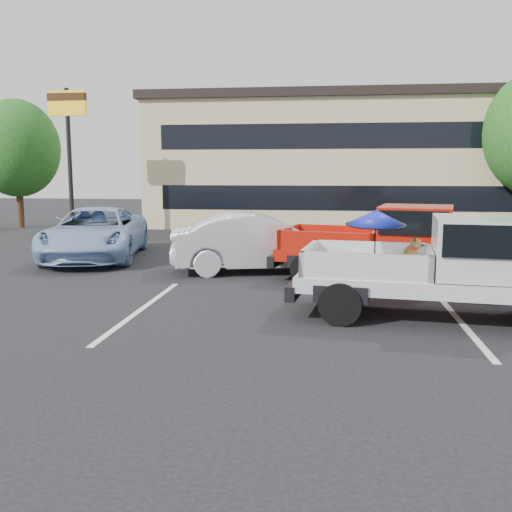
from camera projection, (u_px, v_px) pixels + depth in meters
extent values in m
plane|color=black|center=(287.00, 345.00, 8.86)|extent=(90.00, 90.00, 0.00)
cube|color=silver|center=(142.00, 309.00, 11.19)|extent=(0.12, 5.00, 0.01)
cube|color=silver|center=(458.00, 319.00, 10.44)|extent=(0.12, 5.00, 0.01)
cube|color=#CCB388|center=(358.00, 165.00, 28.76)|extent=(20.00, 8.00, 6.00)
cube|color=black|center=(359.00, 102.00, 28.30)|extent=(20.40, 8.40, 0.40)
cube|color=black|center=(361.00, 198.00, 25.08)|extent=(18.00, 0.08, 1.10)
cube|color=black|center=(363.00, 136.00, 24.68)|extent=(18.00, 0.08, 1.10)
cylinder|color=black|center=(70.00, 163.00, 23.40)|extent=(0.18, 0.18, 6.00)
cube|color=yellow|center=(67.00, 103.00, 23.05)|extent=(1.60, 0.18, 1.00)
cube|color=#381E0C|center=(67.00, 97.00, 23.01)|extent=(1.60, 0.22, 0.30)
cylinder|color=#332114|center=(20.00, 202.00, 27.11)|extent=(0.32, 0.32, 2.42)
ellipsoid|color=#1B4A15|center=(17.00, 148.00, 26.74)|extent=(3.96, 3.96, 4.55)
cylinder|color=#332114|center=(428.00, 194.00, 31.43)|extent=(0.32, 0.32, 2.86)
ellipsoid|color=#1B4A15|center=(430.00, 139.00, 30.99)|extent=(4.68, 4.68, 5.38)
cylinder|color=black|center=(340.00, 304.00, 9.98)|extent=(0.79, 0.37, 0.76)
cylinder|color=black|center=(350.00, 284.00, 11.74)|extent=(0.79, 0.37, 0.76)
cube|color=silver|center=(448.00, 283.00, 10.37)|extent=(5.58, 2.56, 0.28)
cube|color=black|center=(299.00, 285.00, 11.06)|extent=(0.42, 1.97, 0.28)
cube|color=silver|center=(482.00, 247.00, 10.13)|extent=(1.86, 2.03, 1.05)
cube|color=black|center=(483.00, 236.00, 10.10)|extent=(1.72, 2.11, 0.55)
cube|color=black|center=(367.00, 276.00, 10.71)|extent=(2.51, 2.10, 0.10)
cube|color=silver|center=(370.00, 254.00, 11.50)|extent=(2.30, 0.38, 0.50)
cube|color=silver|center=(365.00, 268.00, 9.83)|extent=(2.30, 0.38, 0.50)
cube|color=silver|center=(309.00, 258.00, 10.93)|extent=(0.32, 1.84, 0.50)
cube|color=silver|center=(429.00, 263.00, 10.40)|extent=(0.32, 1.84, 0.50)
ellipsoid|color=brown|center=(402.00, 265.00, 10.73)|extent=(0.49, 0.42, 0.30)
cylinder|color=brown|center=(415.00, 268.00, 10.60)|extent=(0.07, 0.07, 0.22)
cylinder|color=brown|center=(415.00, 267.00, 10.74)|extent=(0.07, 0.07, 0.22)
ellipsoid|color=brown|center=(411.00, 256.00, 10.66)|extent=(0.31, 0.29, 0.40)
cylinder|color=red|center=(412.00, 249.00, 10.64)|extent=(0.20, 0.20, 0.04)
sphere|color=brown|center=(416.00, 244.00, 10.61)|extent=(0.21, 0.21, 0.21)
cone|color=black|center=(423.00, 245.00, 10.58)|extent=(0.16, 0.12, 0.10)
cone|color=black|center=(415.00, 238.00, 10.54)|extent=(0.07, 0.07, 0.11)
cone|color=black|center=(415.00, 238.00, 10.65)|extent=(0.07, 0.07, 0.11)
cylinder|color=brown|center=(392.00, 270.00, 10.78)|extent=(0.27, 0.05, 0.09)
cylinder|color=black|center=(375.00, 247.00, 10.47)|extent=(0.02, 0.10, 1.05)
cone|color=#141FB2|center=(376.00, 217.00, 10.39)|extent=(1.10, 1.12, 0.36)
cylinder|color=black|center=(376.00, 209.00, 10.36)|extent=(0.02, 0.02, 0.10)
cylinder|color=black|center=(376.00, 224.00, 10.41)|extent=(1.10, 1.10, 0.09)
cylinder|color=black|center=(307.00, 269.00, 13.52)|extent=(0.80, 0.43, 0.76)
cylinder|color=black|center=(324.00, 258.00, 15.24)|extent=(0.80, 0.43, 0.76)
cylinder|color=black|center=(468.00, 278.00, 12.35)|extent=(0.80, 0.43, 0.76)
cylinder|color=black|center=(466.00, 265.00, 14.07)|extent=(0.80, 0.43, 0.76)
cube|color=#AA1509|center=(391.00, 255.00, 13.73)|extent=(5.66, 2.98, 0.28)
cube|color=#AA1509|center=(480.00, 251.00, 13.05)|extent=(1.86, 2.18, 0.46)
cube|color=black|center=(282.00, 257.00, 14.65)|extent=(0.58, 1.95, 0.28)
cube|color=#AA1509|center=(415.00, 228.00, 13.46)|extent=(1.99, 2.14, 1.05)
cube|color=black|center=(416.00, 220.00, 13.43)|extent=(1.86, 2.20, 0.55)
cube|color=black|center=(332.00, 250.00, 14.20)|extent=(2.62, 2.27, 0.10)
cube|color=#AA1509|center=(339.00, 235.00, 14.96)|extent=(2.27, 0.57, 0.50)
cube|color=#AA1509|center=(324.00, 242.00, 13.34)|extent=(2.27, 0.57, 0.50)
cube|color=#AA1509|center=(289.00, 237.00, 14.51)|extent=(0.48, 1.82, 0.50)
cube|color=#AA1509|center=(377.00, 240.00, 13.79)|extent=(0.48, 1.82, 0.50)
imported|color=silver|center=(260.00, 243.00, 15.27)|extent=(5.03, 2.80, 1.57)
imported|color=#89A4CC|center=(96.00, 233.00, 17.56)|extent=(3.65, 6.04, 1.57)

